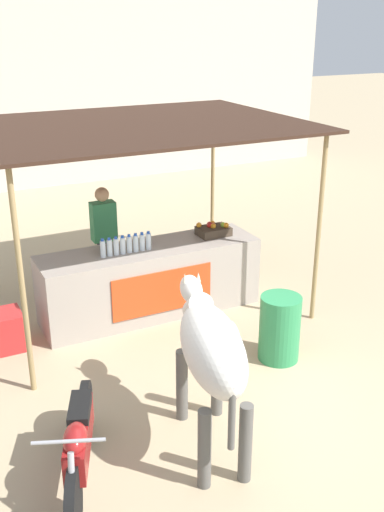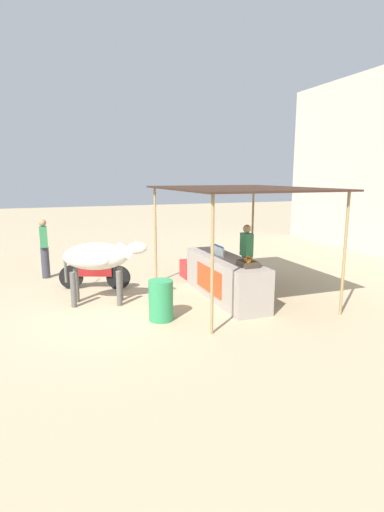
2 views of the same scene
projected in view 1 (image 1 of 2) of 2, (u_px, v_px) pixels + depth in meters
The scene contains 10 objects.
ground_plane at pixel (230, 394), 6.51m from camera, with size 60.00×60.00×0.00m, color tan.
building_wall_far at pixel (18, 45), 13.32m from camera, with size 16.00×0.50×6.47m, color beige.
stall_counter at pixel (151, 280), 8.16m from camera, with size 3.00×0.82×0.96m.
stall_awning at pixel (138, 131), 7.67m from camera, with size 4.20×3.20×2.55m.
water_bottle_row at pixel (126, 245), 7.75m from camera, with size 0.70×0.07×0.25m.
fruit_crate at pixel (213, 230), 8.41m from camera, with size 0.44×0.32×0.18m.
vendor_behind_counter at pixel (105, 242), 8.49m from camera, with size 0.34×0.22×1.65m.
water_barrel at pixel (280, 328), 7.06m from camera, with size 0.49×0.49×0.81m, color #2D8C51.
cow at pixel (211, 348), 5.41m from camera, with size 0.85×1.85×1.44m.
motorcycle_parked at pixel (79, 444), 5.11m from camera, with size 0.84×1.70×0.90m.
Camera 1 is at (-2.82, -4.72, 3.82)m, focal length 42.00 mm.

